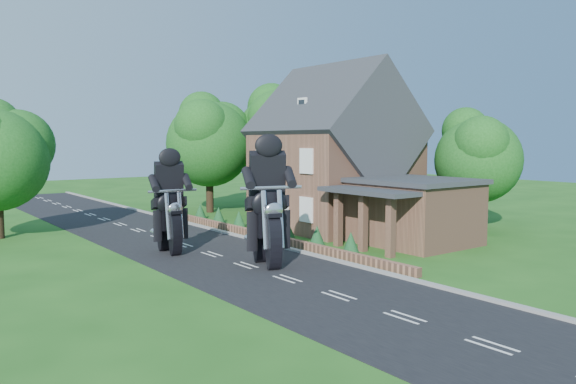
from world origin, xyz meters
TOP-DOWN VIEW (x-y plane):
  - ground at (0.00, 0.00)m, footprint 120.00×120.00m
  - road at (0.00, 0.00)m, footprint 7.00×80.00m
  - kerb at (3.65, 0.00)m, footprint 0.30×80.00m
  - garden_wall at (4.30, 5.00)m, footprint 0.30×22.00m
  - house at (10.49, 6.00)m, footprint 9.54×8.64m
  - annex at (9.87, -0.80)m, footprint 7.05×5.94m
  - tree_annex_side at (17.13, 0.10)m, footprint 5.64×5.20m
  - tree_house_right at (16.65, 8.62)m, footprint 6.51×6.00m
  - tree_behind_house at (14.18, 16.14)m, footprint 7.81×7.20m
  - tree_behind_left at (8.16, 17.13)m, footprint 6.94×6.40m
  - tree_far_road at (-6.86, 14.11)m, footprint 6.08×5.60m
  - shrub_a at (5.30, -1.00)m, footprint 0.90×0.90m
  - shrub_b at (5.30, 1.50)m, footprint 0.90×0.90m
  - shrub_c at (5.30, 4.00)m, footprint 0.90×0.90m
  - shrub_d at (5.30, 9.00)m, footprint 0.90×0.90m
  - shrub_e at (5.30, 11.50)m, footprint 0.90×0.90m
  - shrub_f at (5.30, 14.00)m, footprint 0.90×0.90m
  - motorcycle_lead at (0.68, -0.68)m, footprint 0.94×1.89m
  - motorcycle_follow at (-1.48, 4.41)m, footprint 0.52×1.65m

SIDE VIEW (x-z plane):
  - ground at x=0.00m, z-range 0.00..0.00m
  - road at x=0.00m, z-range 0.00..0.02m
  - kerb at x=3.65m, z-range 0.00..0.12m
  - garden_wall at x=4.30m, z-range 0.00..0.40m
  - shrub_a at x=5.30m, z-range 0.00..1.10m
  - shrub_b at x=5.30m, z-range 0.00..1.10m
  - shrub_c at x=5.30m, z-range 0.00..1.10m
  - shrub_d at x=5.30m, z-range 0.00..1.10m
  - shrub_e at x=5.30m, z-range 0.00..1.10m
  - shrub_f at x=5.30m, z-range 0.00..1.10m
  - motorcycle_follow at x=-1.48m, z-range 0.00..1.52m
  - motorcycle_lead at x=0.68m, z-range 0.00..1.71m
  - annex at x=9.87m, z-range 0.05..3.49m
  - house at x=10.49m, z-range -0.78..9.46m
  - tree_annex_side at x=17.13m, z-range 0.95..8.43m
  - tree_far_road at x=-6.86m, z-range 0.92..8.76m
  - tree_house_right at x=16.65m, z-range 0.99..9.39m
  - tree_behind_left at x=8.16m, z-range 1.15..10.31m
  - tree_behind_house at x=14.18m, z-range 1.19..11.27m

